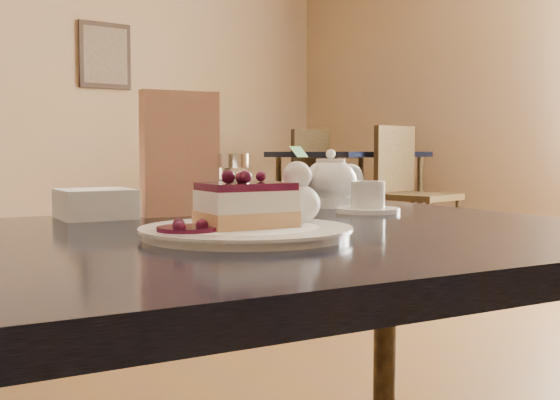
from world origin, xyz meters
TOP-DOWN VIEW (x-y plane):
  - main_table at (-0.09, 0.08)m, footprint 1.19×0.87m
  - dessert_plate at (-0.10, 0.03)m, footprint 0.26×0.26m
  - cheesecake_slice at (-0.10, 0.03)m, footprint 0.12×0.09m
  - whipped_cream at (-0.02, 0.03)m, footprint 0.06×0.06m
  - berry_sauce at (-0.18, 0.04)m, footprint 0.07×0.07m
  - tea_set at (0.28, 0.30)m, footprint 0.15×0.24m
  - menu_card at (-0.03, 0.34)m, footprint 0.13×0.04m
  - sugar_shaker at (0.06, 0.31)m, footprint 0.06×0.06m
  - napkin_stack at (-0.15, 0.38)m, footprint 0.12×0.12m
  - bg_table_far_right at (3.17, 3.43)m, footprint 1.17×1.93m

SIDE VIEW (x-z plane):
  - bg_table_far_right at x=3.17m, z-range -0.57..0.72m
  - main_table at x=-0.09m, z-range 0.27..0.97m
  - dessert_plate at x=-0.10m, z-range 0.69..0.71m
  - berry_sauce at x=-0.18m, z-range 0.71..0.71m
  - napkin_stack at x=-0.15m, z-range 0.69..0.74m
  - whipped_cream at x=-0.02m, z-range 0.71..0.76m
  - cheesecake_slice at x=-0.10m, z-range 0.71..0.76m
  - tea_set at x=0.28m, z-range 0.68..0.78m
  - sugar_shaker at x=0.06m, z-range 0.69..0.80m
  - menu_card at x=-0.03m, z-range 0.69..0.90m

